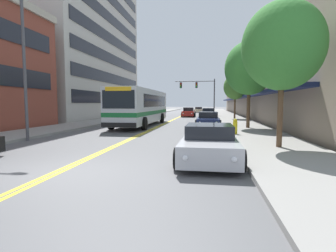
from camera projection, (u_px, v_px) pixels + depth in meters
ground_plane at (182, 116)px, 44.00m from camera, size 240.00×240.00×0.00m
sidewalk_left at (140, 115)px, 45.11m from camera, size 3.69×106.00×0.14m
sidewalk_right at (227, 115)px, 42.87m from camera, size 3.69×106.00×0.14m
centre_line at (182, 115)px, 44.00m from camera, size 0.34×106.00×0.01m
office_tower_left at (74, 41)px, 38.47m from camera, size 12.08×25.99×22.21m
storefront_row_right at (267, 92)px, 41.62m from camera, size 9.10×68.00×7.78m
city_bus at (142, 106)px, 24.01m from camera, size 2.90×12.42×3.20m
car_dark_grey_parked_left_mid at (150, 113)px, 39.56m from camera, size 2.13×4.55×1.31m
car_silver_parked_right_foreground at (209, 144)px, 9.11m from camera, size 2.10×4.45×1.26m
car_navy_parked_right_mid at (208, 120)px, 23.24m from camera, size 2.16×4.61×1.26m
car_slate_blue_parked_right_far at (208, 113)px, 39.30m from camera, size 2.20×4.56×1.31m
car_beige_moving_lead at (199, 110)px, 59.20m from camera, size 2.03×4.36×1.23m
car_red_moving_second at (189, 112)px, 39.70m from camera, size 2.00×4.31×1.41m
traffic_signal_mast at (200, 90)px, 41.81m from camera, size 6.38×0.38×5.90m
street_lamp_left_near at (29, 39)px, 13.63m from camera, size 2.49×0.28×9.11m
street_tree_right_near at (283, 46)px, 10.87m from camera, size 3.34×3.34×6.08m
street_tree_right_mid at (249, 68)px, 19.85m from camera, size 3.70×3.70×6.58m
street_tree_right_far at (235, 87)px, 32.16m from camera, size 2.83×2.83×5.47m
fire_hydrant at (235, 126)px, 15.97m from camera, size 0.35×0.27×0.94m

